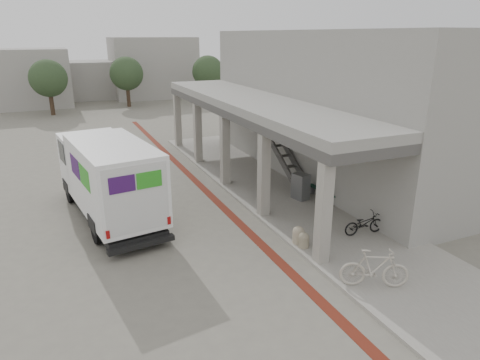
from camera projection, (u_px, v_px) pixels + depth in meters
name	position (u px, v px, depth m)	size (l,w,h in m)	color
ground	(218.00, 231.00, 15.62)	(120.00, 120.00, 0.00)	#6A645A
bike_lane_stripe	(223.00, 207.00, 17.73)	(0.35, 40.00, 0.01)	#5E1F12
sidewalk	(311.00, 212.00, 17.12)	(4.40, 28.00, 0.12)	gray
transit_building	(314.00, 107.00, 21.01)	(7.60, 17.00, 7.00)	gray
distant_backdrop	(70.00, 75.00, 44.77)	(28.00, 10.00, 6.50)	#989690
tree_left	(48.00, 78.00, 36.97)	(3.20, 3.20, 4.80)	#38281C
tree_mid	(126.00, 74.00, 41.35)	(3.20, 3.20, 4.80)	#38281C
tree_right	(208.00, 72.00, 43.52)	(3.20, 3.20, 4.80)	#38281C
fedex_truck	(108.00, 176.00, 16.30)	(3.26, 7.62, 3.15)	black
bench	(323.00, 192.00, 18.27)	(0.50, 1.79, 0.41)	gray
bollard_near	(304.00, 240.00, 14.12)	(0.35, 0.35, 0.53)	gray
bollard_far	(298.00, 234.00, 14.41)	(0.40, 0.40, 0.60)	tan
utility_cabinet	(301.00, 186.00, 18.19)	(0.50, 0.67, 1.11)	slate
bicycle_black	(364.00, 223.00, 15.01)	(0.53, 1.52, 0.80)	black
bicycle_cream	(375.00, 268.00, 11.80)	(0.54, 1.91, 1.15)	#B8B0A1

